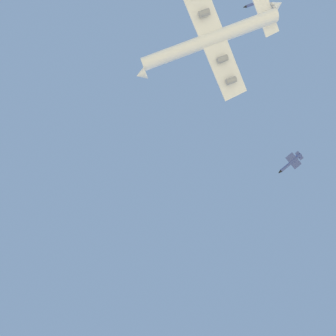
% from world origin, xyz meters
% --- Properties ---
extents(carrier_jet, '(60.59, 61.70, 20.44)m').
position_xyz_m(carrier_jet, '(3.28, 130.27, 135.39)').
color(carrier_jet, white).
extents(chase_jet_lead, '(10.03, 14.67, 4.00)m').
position_xyz_m(chase_jet_lead, '(-57.29, 87.80, 135.81)').
color(chase_jet_lead, '#38478C').
extents(chase_jet_left_wing, '(13.71, 11.79, 4.00)m').
position_xyz_m(chase_jet_left_wing, '(-16.17, 171.33, 169.74)').
color(chase_jet_left_wing, '#38478C').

